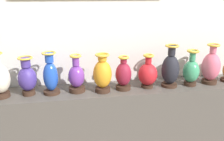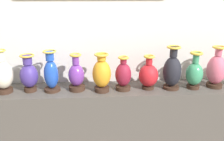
{
  "view_description": "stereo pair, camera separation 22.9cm",
  "coord_description": "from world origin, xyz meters",
  "px_view_note": "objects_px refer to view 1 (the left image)",
  "views": [
    {
      "loc": [
        -0.38,
        -2.15,
        1.7
      ],
      "look_at": [
        0.0,
        0.0,
        1.0
      ],
      "focal_mm": 38.91,
      "sensor_mm": 36.0,
      "label": 1
    },
    {
      "loc": [
        -0.15,
        -2.18,
        1.7
      ],
      "look_at": [
        0.0,
        0.0,
        1.0
      ],
      "focal_mm": 38.91,
      "sensor_mm": 36.0,
      "label": 2
    }
  ],
  "objects_px": {
    "vase_violet": "(76,77)",
    "vase_jade": "(191,71)",
    "vase_indigo": "(27,78)",
    "vase_crimson": "(148,74)",
    "vase_onyx": "(170,69)",
    "vase_burgundy": "(123,75)",
    "vase_sapphire": "(51,76)",
    "vase_amber": "(102,74)",
    "vase_rose": "(211,67)"
  },
  "relations": [
    {
      "from": "vase_violet",
      "to": "vase_jade",
      "type": "bearing_deg",
      "value": -1.66
    },
    {
      "from": "vase_indigo",
      "to": "vase_crimson",
      "type": "distance_m",
      "value": 1.12
    },
    {
      "from": "vase_indigo",
      "to": "vase_onyx",
      "type": "height_order",
      "value": "vase_onyx"
    },
    {
      "from": "vase_burgundy",
      "to": "vase_sapphire",
      "type": "bearing_deg",
      "value": 178.77
    },
    {
      "from": "vase_amber",
      "to": "vase_crimson",
      "type": "relative_size",
      "value": 1.1
    },
    {
      "from": "vase_indigo",
      "to": "vase_sapphire",
      "type": "distance_m",
      "value": 0.2
    },
    {
      "from": "vase_violet",
      "to": "vase_indigo",
      "type": "bearing_deg",
      "value": 179.69
    },
    {
      "from": "vase_sapphire",
      "to": "vase_onyx",
      "type": "xyz_separation_m",
      "value": [
        1.13,
        -0.02,
        0.01
      ]
    },
    {
      "from": "vase_rose",
      "to": "vase_indigo",
      "type": "bearing_deg",
      "value": 179.52
    },
    {
      "from": "vase_onyx",
      "to": "vase_jade",
      "type": "height_order",
      "value": "vase_onyx"
    },
    {
      "from": "vase_indigo",
      "to": "vase_violet",
      "type": "bearing_deg",
      "value": -0.31
    },
    {
      "from": "vase_jade",
      "to": "vase_rose",
      "type": "xyz_separation_m",
      "value": [
        0.22,
        0.02,
        0.02
      ]
    },
    {
      "from": "vase_burgundy",
      "to": "vase_onyx",
      "type": "distance_m",
      "value": 0.47
    },
    {
      "from": "vase_burgundy",
      "to": "vase_rose",
      "type": "height_order",
      "value": "vase_rose"
    },
    {
      "from": "vase_indigo",
      "to": "vase_onyx",
      "type": "xyz_separation_m",
      "value": [
        1.34,
        -0.03,
        0.02
      ]
    },
    {
      "from": "vase_indigo",
      "to": "vase_amber",
      "type": "relative_size",
      "value": 0.97
    },
    {
      "from": "vase_sapphire",
      "to": "vase_crimson",
      "type": "bearing_deg",
      "value": -0.41
    },
    {
      "from": "vase_indigo",
      "to": "vase_jade",
      "type": "relative_size",
      "value": 0.98
    },
    {
      "from": "vase_onyx",
      "to": "vase_rose",
      "type": "relative_size",
      "value": 1.02
    },
    {
      "from": "vase_jade",
      "to": "vase_rose",
      "type": "bearing_deg",
      "value": 5.14
    },
    {
      "from": "vase_onyx",
      "to": "vase_jade",
      "type": "relative_size",
      "value": 1.16
    },
    {
      "from": "vase_amber",
      "to": "vase_rose",
      "type": "relative_size",
      "value": 0.89
    },
    {
      "from": "vase_violet",
      "to": "vase_onyx",
      "type": "relative_size",
      "value": 0.85
    },
    {
      "from": "vase_jade",
      "to": "vase_crimson",
      "type": "bearing_deg",
      "value": 177.47
    },
    {
      "from": "vase_indigo",
      "to": "vase_burgundy",
      "type": "height_order",
      "value": "vase_indigo"
    },
    {
      "from": "vase_burgundy",
      "to": "vase_crimson",
      "type": "bearing_deg",
      "value": 1.88
    },
    {
      "from": "vase_indigo",
      "to": "vase_crimson",
      "type": "bearing_deg",
      "value": -0.79
    },
    {
      "from": "vase_onyx",
      "to": "vase_burgundy",
      "type": "bearing_deg",
      "value": 179.57
    },
    {
      "from": "vase_burgundy",
      "to": "vase_onyx",
      "type": "relative_size",
      "value": 0.78
    },
    {
      "from": "vase_sapphire",
      "to": "vase_violet",
      "type": "relative_size",
      "value": 1.09
    },
    {
      "from": "vase_sapphire",
      "to": "vase_burgundy",
      "type": "height_order",
      "value": "vase_sapphire"
    },
    {
      "from": "vase_sapphire",
      "to": "vase_jade",
      "type": "bearing_deg",
      "value": -1.1
    },
    {
      "from": "vase_amber",
      "to": "vase_rose",
      "type": "height_order",
      "value": "vase_rose"
    },
    {
      "from": "vase_burgundy",
      "to": "vase_rose",
      "type": "distance_m",
      "value": 0.9
    },
    {
      "from": "vase_burgundy",
      "to": "vase_jade",
      "type": "height_order",
      "value": "vase_jade"
    },
    {
      "from": "vase_onyx",
      "to": "vase_jade",
      "type": "xyz_separation_m",
      "value": [
        0.22,
        -0.01,
        -0.03
      ]
    },
    {
      "from": "vase_violet",
      "to": "vase_crimson",
      "type": "distance_m",
      "value": 0.68
    },
    {
      "from": "vase_onyx",
      "to": "vase_jade",
      "type": "distance_m",
      "value": 0.22
    },
    {
      "from": "vase_violet",
      "to": "vase_jade",
      "type": "distance_m",
      "value": 1.12
    },
    {
      "from": "vase_violet",
      "to": "vase_burgundy",
      "type": "relative_size",
      "value": 1.08
    },
    {
      "from": "vase_burgundy",
      "to": "vase_indigo",
      "type": "bearing_deg",
      "value": 178.47
    },
    {
      "from": "vase_burgundy",
      "to": "vase_jade",
      "type": "relative_size",
      "value": 0.91
    },
    {
      "from": "vase_indigo",
      "to": "vase_violet",
      "type": "relative_size",
      "value": 0.99
    },
    {
      "from": "vase_onyx",
      "to": "vase_rose",
      "type": "distance_m",
      "value": 0.44
    },
    {
      "from": "vase_crimson",
      "to": "vase_rose",
      "type": "xyz_separation_m",
      "value": [
        0.66,
        0.0,
        0.04
      ]
    },
    {
      "from": "vase_indigo",
      "to": "vase_amber",
      "type": "xyz_separation_m",
      "value": [
        0.67,
        -0.05,
        0.01
      ]
    },
    {
      "from": "vase_burgundy",
      "to": "vase_amber",
      "type": "bearing_deg",
      "value": -172.78
    },
    {
      "from": "vase_amber",
      "to": "vase_rose",
      "type": "bearing_deg",
      "value": 1.77
    },
    {
      "from": "vase_rose",
      "to": "vase_burgundy",
      "type": "bearing_deg",
      "value": -179.46
    },
    {
      "from": "vase_indigo",
      "to": "vase_burgundy",
      "type": "distance_m",
      "value": 0.87
    }
  ]
}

